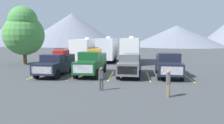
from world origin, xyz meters
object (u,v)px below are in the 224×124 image
Objects in this scene: camper_trailer_c at (131,49)px; pickup_truck_c at (130,64)px; pickup_truck_d at (168,64)px; camper_trailer_b at (107,49)px; camper_trailer_a at (86,49)px; pickup_truck_a at (56,63)px; pickup_truck_b at (92,62)px; person_a at (168,82)px; person_b at (101,77)px.

pickup_truck_c is at bearing -89.83° from camper_trailer_c.
camper_trailer_b reaches higher than pickup_truck_d.
pickup_truck_d is 0.64× the size of camper_trailer_c.
camper_trailer_a is 3.28m from camper_trailer_b.
pickup_truck_a is 13.01m from camper_trailer_c.
camper_trailer_a is at bearing 87.91° from pickup_truck_a.
camper_trailer_c is at bearing 56.58° from pickup_truck_a.
pickup_truck_c is 11.55m from camper_trailer_b.
camper_trailer_c is at bearing 70.67° from pickup_truck_b.
camper_trailer_a reaches higher than person_a.
pickup_truck_d is at bearing -2.48° from pickup_truck_c.
pickup_truck_c is 6.50m from person_b.
camper_trailer_c reaches higher than person_b.
camper_trailer_a is at bearing -179.41° from camper_trailer_b.
pickup_truck_a is 12.00m from person_a.
pickup_truck_d reaches higher than pickup_truck_c.
pickup_truck_b is 11.06m from camper_trailer_b.
camper_trailer_b is at bearing 107.61° from pickup_truck_c.
camper_trailer_c reaches higher than camper_trailer_a.
camper_trailer_a is at bearing 105.94° from person_b.
person_a is (6.20, -7.41, -0.27)m from pickup_truck_b.
person_a is 1.04× the size of person_b.
camper_trailer_c is at bearing 97.92° from person_a.
person_b is (4.90, -17.16, -1.01)m from camper_trailer_a.
pickup_truck_d is 11.28m from camper_trailer_c.
pickup_truck_c is (3.73, 0.06, -0.12)m from pickup_truck_b.
pickup_truck_b is at bearing -179.13° from pickup_truck_c.
pickup_truck_d is (3.59, -0.16, 0.02)m from pickup_truck_c.
camper_trailer_a is (-3.03, 11.00, 0.69)m from pickup_truck_b.
pickup_truck_d is 13.22m from camper_trailer_b.
pickup_truck_a is 3.61× the size of person_b.
camper_trailer_b is (-7.08, 11.13, 0.86)m from pickup_truck_d.
camper_trailer_a is (-10.36, 11.10, 0.79)m from pickup_truck_d.
camper_trailer_c is at bearing 83.74° from person_b.
camper_trailer_c is at bearing 90.17° from pickup_truck_c.
pickup_truck_d is 0.63× the size of camper_trailer_a.
pickup_truck_c is 10.53m from camper_trailer_c.
person_b is at bearing -74.06° from camper_trailer_a.
camper_trailer_b is (3.69, 11.31, 0.85)m from pickup_truck_a.
camper_trailer_b is 4.37× the size of person_a.
pickup_truck_c is 12.89m from camper_trailer_a.
camper_trailer_b is at bearing 71.92° from pickup_truck_a.
person_b is at bearing -96.26° from camper_trailer_c.
camper_trailer_c is (3.45, -0.48, 0.02)m from camper_trailer_b.
person_b is at bearing -84.62° from camper_trailer_b.
pickup_truck_c is (7.18, 0.34, -0.03)m from pickup_truck_a.
pickup_truck_c is at bearing -72.39° from camper_trailer_b.
pickup_truck_c is 3.60m from pickup_truck_d.
person_a is (5.95, -18.44, -1.03)m from camper_trailer_b.
pickup_truck_b is 0.64× the size of camper_trailer_a.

